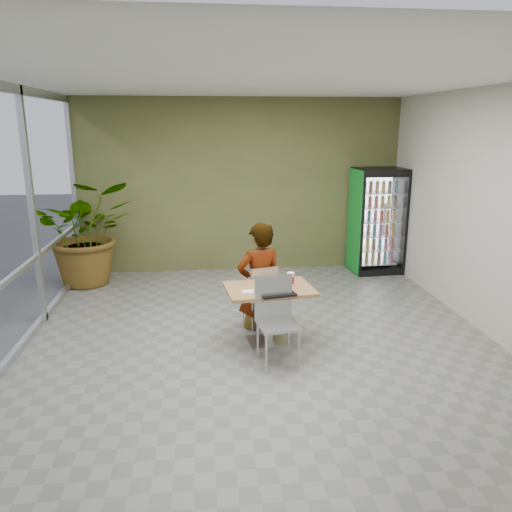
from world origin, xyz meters
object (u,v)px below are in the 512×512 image
object	(u,v)px
potted_plant	(87,232)
soda_cup	(290,279)
cafeteria_tray	(276,293)
chair_far	(262,292)
seated_woman	(259,286)
chair_near	(276,312)
dining_table	(269,303)
beverage_fridge	(377,221)

from	to	relation	value
potted_plant	soda_cup	bearing A→B (deg)	-42.38
cafeteria_tray	potted_plant	world-z (taller)	potted_plant
soda_cup	potted_plant	xyz separation A→B (m)	(-3.06, 2.79, 0.08)
potted_plant	chair_far	bearing A→B (deg)	-39.93
seated_woman	soda_cup	world-z (taller)	seated_woman
chair_near	cafeteria_tray	distance (m)	0.26
soda_cup	cafeteria_tray	bearing A→B (deg)	-126.41
chair_far	chair_near	size ratio (longest dim) A/B	0.87
dining_table	seated_woman	xyz separation A→B (m)	(-0.06, 0.57, 0.04)
soda_cup	beverage_fridge	world-z (taller)	beverage_fridge
chair_near	beverage_fridge	world-z (taller)	beverage_fridge
seated_woman	cafeteria_tray	size ratio (longest dim) A/B	4.20
potted_plant	dining_table	bearing A→B (deg)	-45.48
dining_table	cafeteria_tray	world-z (taller)	cafeteria_tray
seated_woman	potted_plant	world-z (taller)	potted_plant
chair_far	dining_table	bearing A→B (deg)	76.71
chair_far	chair_near	distance (m)	0.99
dining_table	beverage_fridge	xyz separation A→B (m)	(2.44, 3.01, 0.44)
chair_near	potted_plant	xyz separation A→B (m)	(-2.80, 3.29, 0.32)
chair_far	seated_woman	bearing A→B (deg)	-72.34
beverage_fridge	cafeteria_tray	bearing A→B (deg)	-129.73
chair_near	seated_woman	xyz separation A→B (m)	(-0.07, 1.02, -0.01)
chair_far	seated_woman	distance (m)	0.08
beverage_fridge	soda_cup	bearing A→B (deg)	-129.70
chair_far	chair_near	world-z (taller)	chair_near
seated_woman	chair_near	bearing A→B (deg)	77.47
seated_woman	potted_plant	bearing A→B (deg)	-56.24
dining_table	chair_near	distance (m)	0.46
dining_table	chair_far	bearing A→B (deg)	93.22
beverage_fridge	dining_table	bearing A→B (deg)	-132.60
seated_woman	beverage_fridge	bearing A→B (deg)	-152.07
chair_far	cafeteria_tray	bearing A→B (deg)	79.45
seated_woman	potted_plant	size ratio (longest dim) A/B	0.97
soda_cup	dining_table	bearing A→B (deg)	-171.16
chair_far	beverage_fridge	world-z (taller)	beverage_fridge
dining_table	beverage_fridge	bearing A→B (deg)	51.01
chair_far	beverage_fridge	size ratio (longest dim) A/B	0.45
cafeteria_tray	dining_table	bearing A→B (deg)	101.48
chair_far	cafeteria_tray	world-z (taller)	chair_far
dining_table	cafeteria_tray	size ratio (longest dim) A/B	2.72
chair_near	potted_plant	distance (m)	4.34
soda_cup	beverage_fridge	distance (m)	3.67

